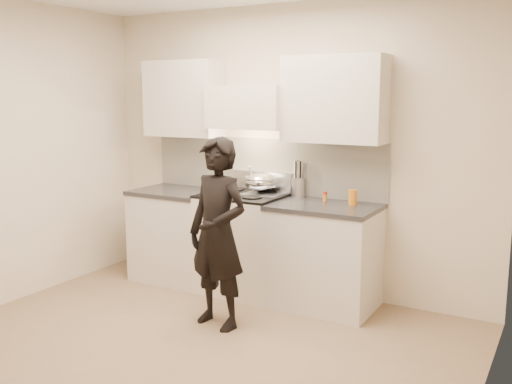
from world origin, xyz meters
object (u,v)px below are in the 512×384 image
at_px(counter_right, 324,256).
at_px(person, 218,234).
at_px(wok, 262,182).
at_px(utensil_crock, 298,186).
at_px(stove, 243,242).

relative_size(counter_right, person, 0.60).
distance_m(counter_right, wok, 0.93).
height_order(counter_right, utensil_crock, utensil_crock).
bearing_deg(utensil_crock, stove, -151.42).
distance_m(stove, counter_right, 0.83).
bearing_deg(stove, wok, 50.31).
relative_size(counter_right, wok, 2.24).
bearing_deg(stove, counter_right, 0.00).
height_order(stove, wok, wok).
bearing_deg(counter_right, person, -125.04).
bearing_deg(person, utensil_crock, 89.33).
bearing_deg(wok, utensil_crock, 17.14).
relative_size(utensil_crock, person, 0.22).
distance_m(stove, wok, 0.60).
relative_size(wok, person, 0.27).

